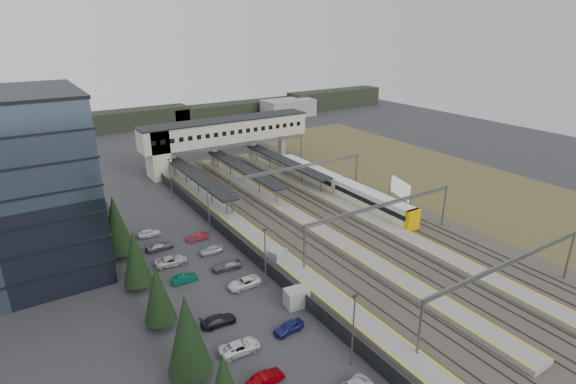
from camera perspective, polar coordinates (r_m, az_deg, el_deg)
ground at (r=68.94m, az=-0.37°, el=-6.85°), size 220.00×220.00×0.00m
conifer_row at (r=55.99m, az=-17.81°, el=-9.30°), size 4.42×49.82×9.50m
car_park at (r=57.47m, az=-8.49°, el=-12.55°), size 10.58×44.39×1.26m
lampposts at (r=64.57m, az=-7.02°, el=-4.73°), size 0.50×53.25×8.07m
fence at (r=69.65m, az=-7.14°, el=-5.80°), size 0.08×90.00×2.00m
relay_cabin_near at (r=55.09m, az=1.09°, el=-13.26°), size 2.93×2.31×2.25m
relay_cabin_far at (r=63.92m, az=-1.34°, el=-8.17°), size 2.68×2.43×2.07m
rail_corridor at (r=77.27m, az=3.52°, el=-3.48°), size 34.00×90.00×0.92m
canopies at (r=92.44m, az=-5.65°, el=2.99°), size 23.10×30.00×3.28m
footbridge at (r=104.78m, az=-9.17°, el=7.23°), size 40.40×6.40×11.20m
gantries at (r=75.17m, az=6.15°, el=0.43°), size 28.40×62.28×7.17m
train at (r=87.69m, az=6.59°, el=0.62°), size 2.77×38.46×3.48m
billboard at (r=83.79m, az=14.06°, el=0.32°), size 1.79×6.03×5.32m
scrub_east at (r=101.22m, az=20.10°, el=1.06°), size 34.00×120.00×0.06m
treeline_far at (r=157.32m, az=-11.18°, el=9.73°), size 170.00×19.00×7.00m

